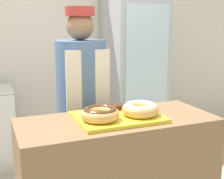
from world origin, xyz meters
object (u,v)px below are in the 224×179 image
Objects in this scene: donut_chocolate_glaze at (100,113)px; baker_person at (82,107)px; brownie_back_left at (101,109)px; donut_light_glaze at (140,109)px; beverage_fridge at (134,71)px; serving_tray at (118,117)px; brownie_back_right at (118,107)px.

donut_chocolate_glaze is 0.15× the size of baker_person.
baker_person reaches higher than brownie_back_left.
baker_person is (-0.21, 0.65, -0.13)m from donut_light_glaze.
beverage_fridge is at bearing 64.85° from donut_light_glaze.
donut_chocolate_glaze is 0.13× the size of beverage_fridge.
baker_person is (0.08, 0.65, -0.13)m from donut_chocolate_glaze.
beverage_fridge is (1.05, 1.14, 0.08)m from baker_person.
serving_tray is 6.02× the size of brownie_back_right.
beverage_fridge reaches higher than serving_tray.
baker_person reaches higher than donut_light_glaze.
donut_chocolate_glaze is at bearing -136.52° from brownie_back_right.
brownie_back_right is 0.48m from baker_person.
brownie_back_left is at bearing -89.46° from baker_person.
donut_chocolate_glaze is at bearing -112.16° from brownie_back_left.
beverage_fridge is at bearing 57.84° from donut_chocolate_glaze.
beverage_fridge is (0.98, 1.74, 0.01)m from serving_tray.
brownie_back_left is 0.47m from baker_person.
donut_chocolate_glaze is at bearing 180.00° from donut_light_glaze.
beverage_fridge is (1.04, 1.59, -0.02)m from brownie_back_left.
brownie_back_right is at bearing -119.97° from beverage_fridge.
beverage_fridge is at bearing 60.52° from serving_tray.
beverage_fridge reaches higher than brownie_back_left.
serving_tray is 2.26× the size of donut_chocolate_glaze.
donut_chocolate_glaze reaches higher than serving_tray.
serving_tray is at bearing -83.59° from baker_person.
donut_light_glaze is at bearing -67.84° from brownie_back_right.
donut_chocolate_glaze is (-0.14, -0.05, 0.06)m from serving_tray.
donut_chocolate_glaze is at bearing -160.12° from serving_tray.
serving_tray is at bearing 19.88° from donut_chocolate_glaze.
brownie_back_left is (0.08, 0.19, -0.03)m from donut_chocolate_glaze.
beverage_fridge is at bearing 60.03° from brownie_back_right.
donut_light_glaze is 2.66× the size of brownie_back_left.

